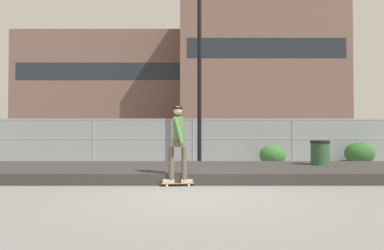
% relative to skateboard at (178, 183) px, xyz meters
% --- Properties ---
extents(ground_plane, '(120.00, 120.00, 0.00)m').
position_rel_skateboard_xyz_m(ground_plane, '(0.38, -1.21, -0.06)').
color(ground_plane, slate).
extents(gravel_berm, '(16.95, 3.63, 0.28)m').
position_rel_skateboard_xyz_m(gravel_berm, '(0.38, 1.82, 0.08)').
color(gravel_berm, '#33302D').
rests_on(gravel_berm, ground_plane).
extents(skateboard, '(0.82, 0.29, 0.07)m').
position_rel_skateboard_xyz_m(skateboard, '(0.00, 0.00, 0.00)').
color(skateboard, '#9E5B33').
rests_on(skateboard, ground_plane).
extents(skater, '(0.73, 0.60, 1.85)m').
position_rel_skateboard_xyz_m(skater, '(-0.00, 0.00, 1.07)').
color(skater, '#B2ADA8').
rests_on(skater, skateboard).
extents(chain_fence, '(24.83, 0.06, 1.85)m').
position_rel_skateboard_xyz_m(chain_fence, '(0.38, 5.91, 0.87)').
color(chain_fence, gray).
rests_on(chain_fence, ground_plane).
extents(street_lamp, '(0.44, 0.44, 7.38)m').
position_rel_skateboard_xyz_m(street_lamp, '(0.63, 4.95, 4.49)').
color(street_lamp, black).
rests_on(street_lamp, ground_plane).
extents(parked_car_near, '(4.46, 2.07, 1.66)m').
position_rel_skateboard_xyz_m(parked_car_near, '(-4.99, 9.28, 0.78)').
color(parked_car_near, maroon).
rests_on(parked_car_near, ground_plane).
extents(library_building, '(25.85, 14.15, 16.22)m').
position_rel_skateboard_xyz_m(library_building, '(-13.23, 47.74, 8.05)').
color(library_building, brown).
rests_on(library_building, ground_plane).
extents(office_block, '(21.56, 14.28, 18.98)m').
position_rel_skateboard_xyz_m(office_block, '(9.64, 41.02, 9.43)').
color(office_block, brown).
rests_on(office_block, ground_plane).
extents(shrub_left, '(1.02, 0.83, 0.78)m').
position_rel_skateboard_xyz_m(shrub_left, '(3.48, 5.05, 0.33)').
color(shrub_left, '#336B2D').
rests_on(shrub_left, ground_plane).
extents(shrub_center, '(1.15, 0.94, 0.89)m').
position_rel_skateboard_xyz_m(shrub_center, '(6.96, 5.24, 0.39)').
color(shrub_center, '#2D5B28').
rests_on(shrub_center, ground_plane).
extents(trash_bin, '(0.59, 0.59, 1.03)m').
position_rel_skateboard_xyz_m(trash_bin, '(4.30, 2.31, 0.46)').
color(trash_bin, '#2D5133').
rests_on(trash_bin, ground_plane).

